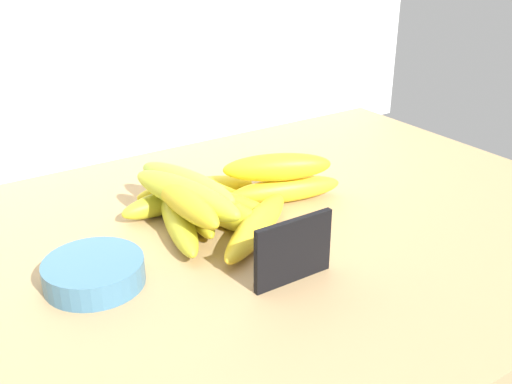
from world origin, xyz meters
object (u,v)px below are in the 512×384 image
object	(u,v)px
banana_0	(167,201)
banana_9	(186,195)
banana_3	(230,202)
banana_5	(257,226)
banana_2	(194,210)
banana_10	(186,183)
banana_6	(285,190)
banana_7	(196,190)
chalkboard_sign	(293,253)
fruit_bowl	(93,271)
banana_1	(178,222)
banana_4	(226,213)
banana_11	(277,167)
banana_8	(183,199)

from	to	relation	value
banana_0	banana_9	xyz separation A→B (cm)	(-0.54, -7.45, 4.15)
banana_3	banana_5	world-z (taller)	banana_5
banana_2	banana_10	distance (cm)	4.07
banana_5	banana_3	bearing A→B (deg)	82.44
banana_6	banana_7	world-z (taller)	banana_7
chalkboard_sign	fruit_bowl	distance (cm)	24.52
banana_1	banana_3	xyz separation A→B (cm)	(9.52, 1.76, -0.21)
banana_4	banana_11	size ratio (longest dim) A/B	1.04
banana_7	banana_9	world-z (taller)	banana_9
banana_9	banana_11	distance (cm)	16.28
banana_8	banana_3	bearing A→B (deg)	18.60
banana_1	banana_9	bearing A→B (deg)	-19.05
fruit_bowl	banana_4	size ratio (longest dim) A/B	0.70
banana_6	banana_4	bearing A→B (deg)	-170.66
banana_8	banana_10	world-z (taller)	banana_8
banana_0	banana_5	bearing A→B (deg)	-65.33
fruit_bowl	banana_10	xyz separation A→B (cm)	(17.95, 9.39, 3.84)
banana_2	banana_8	xyz separation A→B (cm)	(-3.60, -3.86, 4.15)
chalkboard_sign	fruit_bowl	bearing A→B (deg)	147.40
banana_11	fruit_bowl	bearing A→B (deg)	-169.47
banana_8	banana_10	distance (cm)	6.26
banana_1	banana_11	bearing A→B (deg)	1.73
banana_2	banana_0	bearing A→B (deg)	116.04
banana_0	banana_11	xyz separation A→B (cm)	(15.72, -6.53, 4.27)
banana_4	banana_10	distance (cm)	7.32
banana_3	banana_6	size ratio (longest dim) A/B	0.95
banana_4	banana_7	bearing A→B (deg)	88.13
fruit_bowl	banana_9	size ratio (longest dim) A/B	0.59
banana_4	banana_9	distance (cm)	6.95
banana_7	banana_11	distance (cm)	13.26
fruit_bowl	banana_4	distance (cm)	21.50
banana_7	banana_11	bearing A→B (deg)	-35.09
banana_7	banana_4	bearing A→B (deg)	-91.87
chalkboard_sign	banana_8	bearing A→B (deg)	108.80
chalkboard_sign	banana_7	world-z (taller)	chalkboard_sign
banana_8	chalkboard_sign	bearing A→B (deg)	-71.20
banana_4	banana_10	xyz separation A→B (cm)	(-3.22, 5.65, 3.38)
chalkboard_sign	banana_7	size ratio (longest dim) A/B	0.59
banana_4	chalkboard_sign	bearing A→B (deg)	-92.05
fruit_bowl	banana_6	xyz separation A→B (cm)	(33.26, 5.73, 0.37)
fruit_bowl	banana_2	bearing A→B (deg)	23.37
banana_7	banana_10	distance (cm)	6.19
banana_1	banana_7	world-z (taller)	banana_7
banana_8	fruit_bowl	bearing A→B (deg)	-164.61
banana_5	chalkboard_sign	bearing A→B (deg)	-100.91
banana_11	banana_0	bearing A→B (deg)	157.43
banana_5	banana_6	distance (cm)	13.06
banana_10	banana_3	bearing A→B (deg)	-20.49
banana_0	banana_5	xyz separation A→B (cm)	(6.63, -14.43, 0.15)
banana_6	banana_9	xyz separation A→B (cm)	(-17.70, -0.73, 3.99)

